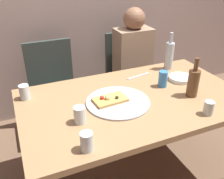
# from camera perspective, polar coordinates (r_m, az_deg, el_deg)

# --- Properties ---
(ground_plane) EXTENTS (8.00, 8.00, 0.00)m
(ground_plane) POSITION_cam_1_polar(r_m,az_deg,el_deg) (2.18, 4.28, -18.56)
(ground_plane) COLOR brown
(dining_table) EXTENTS (1.54, 0.91, 0.72)m
(dining_table) POSITION_cam_1_polar(r_m,az_deg,el_deg) (1.76, 5.03, -3.97)
(dining_table) COLOR #99754C
(dining_table) RESTS_ON ground_plane
(pizza_tray) EXTENTS (0.43, 0.43, 0.01)m
(pizza_tray) POSITION_cam_1_polar(r_m,az_deg,el_deg) (1.66, 1.37, -2.85)
(pizza_tray) COLOR #ADADB2
(pizza_tray) RESTS_ON dining_table
(pizza_slice_last) EXTENTS (0.23, 0.15, 0.05)m
(pizza_slice_last) POSITION_cam_1_polar(r_m,az_deg,el_deg) (1.65, -0.49, -2.27)
(pizza_slice_last) COLOR tan
(pizza_slice_last) RESTS_ON pizza_tray
(wine_bottle) EXTENTS (0.07, 0.07, 0.32)m
(wine_bottle) POSITION_cam_1_polar(r_m,az_deg,el_deg) (2.17, 12.98, 7.65)
(wine_bottle) COLOR #B2BCC1
(wine_bottle) RESTS_ON dining_table
(beer_bottle) EXTENTS (0.08, 0.08, 0.28)m
(beer_bottle) POSITION_cam_1_polar(r_m,az_deg,el_deg) (1.78, 18.11, 1.59)
(beer_bottle) COLOR brown
(beer_bottle) RESTS_ON dining_table
(tumbler_near) EXTENTS (0.07, 0.07, 0.10)m
(tumbler_near) POSITION_cam_1_polar(r_m,az_deg,el_deg) (1.46, -7.43, -5.78)
(tumbler_near) COLOR silver
(tumbler_near) RESTS_ON dining_table
(tumbler_far) EXTENTS (0.06, 0.06, 0.09)m
(tumbler_far) POSITION_cam_1_polar(r_m,az_deg,el_deg) (1.63, 21.26, -3.96)
(tumbler_far) COLOR #B7C6BC
(tumbler_far) RESTS_ON dining_table
(wine_glass) EXTENTS (0.07, 0.07, 0.10)m
(wine_glass) POSITION_cam_1_polar(r_m,az_deg,el_deg) (1.27, -5.81, -11.79)
(wine_glass) COLOR silver
(wine_glass) RESTS_ON dining_table
(short_glass) EXTENTS (0.07, 0.07, 0.10)m
(short_glass) POSITION_cam_1_polar(r_m,az_deg,el_deg) (1.78, -19.41, -0.57)
(short_glass) COLOR silver
(short_glass) RESTS_ON dining_table
(soda_can) EXTENTS (0.07, 0.07, 0.12)m
(soda_can) POSITION_cam_1_polar(r_m,az_deg,el_deg) (1.88, 11.57, 2.39)
(soda_can) COLOR #337AC1
(soda_can) RESTS_ON dining_table
(plate_stack) EXTENTS (0.18, 0.18, 0.03)m
(plate_stack) POSITION_cam_1_polar(r_m,az_deg,el_deg) (2.03, 15.43, 2.51)
(plate_stack) COLOR white
(plate_stack) RESTS_ON dining_table
(table_knife) EXTENTS (0.22, 0.06, 0.01)m
(table_knife) POSITION_cam_1_polar(r_m,az_deg,el_deg) (2.03, 6.07, 3.09)
(table_knife) COLOR #B7B7BC
(table_knife) RESTS_ON dining_table
(chair_left) EXTENTS (0.44, 0.44, 0.90)m
(chair_left) POSITION_cam_1_polar(r_m,az_deg,el_deg) (2.43, -13.25, 1.31)
(chair_left) COLOR #2D3833
(chair_left) RESTS_ON ground_plane
(chair_right) EXTENTS (0.44, 0.44, 0.90)m
(chair_right) POSITION_cam_1_polar(r_m,az_deg,el_deg) (2.66, 4.01, 4.48)
(chair_right) COLOR #2D3833
(chair_right) RESTS_ON ground_plane
(guest_in_sweater) EXTENTS (0.36, 0.56, 1.17)m
(guest_in_sweater) POSITION_cam_1_polar(r_m,az_deg,el_deg) (2.49, 5.69, 5.86)
(guest_in_sweater) COLOR #937A60
(guest_in_sweater) RESTS_ON ground_plane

